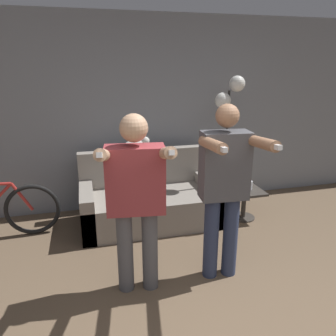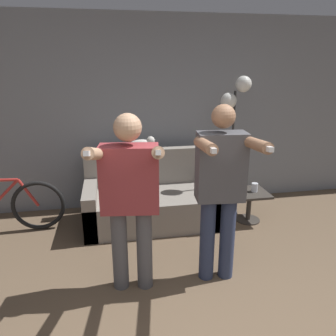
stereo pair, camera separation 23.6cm
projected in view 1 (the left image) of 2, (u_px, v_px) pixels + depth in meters
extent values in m
cube|color=gray|center=(155.00, 114.00, 4.52)|extent=(10.00, 0.05, 2.60)
cube|color=gray|center=(150.00, 208.00, 4.19)|extent=(1.71, 0.87, 0.41)
cube|color=gray|center=(144.00, 167.00, 4.40)|extent=(1.71, 0.14, 0.48)
cube|color=gray|center=(88.00, 209.00, 3.99)|extent=(0.16, 0.87, 0.55)
cube|color=gray|center=(207.00, 197.00, 4.36)|extent=(0.16, 0.87, 0.55)
cylinder|color=#56565B|center=(125.00, 251.00, 2.90)|extent=(0.14, 0.14, 0.76)
cylinder|color=#56565B|center=(150.00, 250.00, 2.92)|extent=(0.14, 0.14, 0.76)
cube|color=#9E383D|center=(135.00, 180.00, 2.70)|extent=(0.51, 0.28, 0.57)
sphere|color=tan|center=(134.00, 128.00, 2.57)|extent=(0.23, 0.23, 0.23)
cylinder|color=tan|center=(103.00, 155.00, 2.36)|extent=(0.16, 0.51, 0.22)
cube|color=white|center=(100.00, 155.00, 2.11)|extent=(0.05, 0.13, 0.07)
cylinder|color=tan|center=(167.00, 153.00, 2.42)|extent=(0.16, 0.51, 0.22)
cube|color=white|center=(171.00, 153.00, 2.17)|extent=(0.05, 0.13, 0.07)
cylinder|color=#2D3856|center=(211.00, 238.00, 3.08)|extent=(0.14, 0.14, 0.81)
cylinder|color=#2D3856|center=(230.00, 236.00, 3.11)|extent=(0.14, 0.14, 0.81)
cube|color=#4C4C51|center=(225.00, 166.00, 2.88)|extent=(0.44, 0.26, 0.61)
sphere|color=#9E7051|center=(227.00, 116.00, 2.74)|extent=(0.20, 0.20, 0.20)
cylinder|color=#9E7051|center=(212.00, 145.00, 2.53)|extent=(0.13, 0.51, 0.14)
cube|color=white|center=(223.00, 149.00, 2.29)|extent=(0.05, 0.13, 0.05)
cylinder|color=#9E7051|center=(261.00, 143.00, 2.60)|extent=(0.13, 0.51, 0.14)
cube|color=white|center=(276.00, 147.00, 2.35)|extent=(0.05, 0.13, 0.05)
ellipsoid|color=silver|center=(136.00, 145.00, 4.28)|extent=(0.30, 0.14, 0.13)
sphere|color=silver|center=(145.00, 141.00, 4.29)|extent=(0.11, 0.11, 0.11)
ellipsoid|color=silver|center=(123.00, 148.00, 4.27)|extent=(0.17, 0.04, 0.04)
cone|color=silver|center=(144.00, 138.00, 4.26)|extent=(0.03, 0.03, 0.03)
cone|color=silver|center=(144.00, 137.00, 4.29)|extent=(0.03, 0.03, 0.03)
cylinder|color=black|center=(223.00, 211.00, 4.56)|extent=(0.25, 0.25, 0.02)
cylinder|color=black|center=(226.00, 155.00, 4.31)|extent=(0.03, 0.03, 1.65)
sphere|color=white|center=(237.00, 84.00, 4.06)|extent=(0.20, 0.20, 0.20)
sphere|color=white|center=(223.00, 100.00, 4.08)|extent=(0.20, 0.20, 0.20)
cylinder|color=#38332D|center=(243.00, 217.00, 4.38)|extent=(0.31, 0.31, 0.02)
cylinder|color=#38332D|center=(244.00, 205.00, 4.33)|extent=(0.06, 0.06, 0.37)
cube|color=#38332D|center=(245.00, 191.00, 4.27)|extent=(0.45, 0.45, 0.03)
cylinder|color=silver|center=(249.00, 185.00, 4.26)|extent=(0.08, 0.08, 0.11)
torus|color=black|center=(33.00, 210.00, 3.88)|extent=(0.63, 0.05, 0.63)
cylinder|color=#B72D28|center=(22.00, 197.00, 3.80)|extent=(0.22, 0.04, 0.37)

